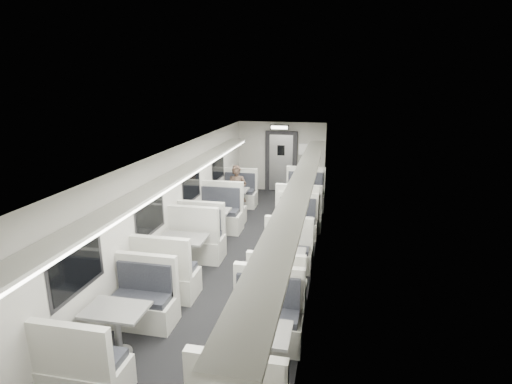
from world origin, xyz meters
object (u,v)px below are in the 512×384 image
at_px(passenger, 237,192).
at_px(booth_right_d, 256,355).
at_px(booth_right_c, 283,268).
at_px(booth_right_b, 294,234).
at_px(booth_left_c, 183,255).
at_px(booth_left_a, 233,201).
at_px(booth_left_d, 118,331).
at_px(booth_left_b, 209,226).
at_px(vestibule_door, 281,162).
at_px(booth_right_a, 302,204).
at_px(exit_sign, 280,127).

bearing_deg(passenger, booth_right_d, -78.38).
distance_m(booth_right_c, passenger, 4.02).
xyz_separation_m(booth_right_c, booth_right_d, (0.00, -2.56, 0.03)).
relative_size(booth_right_b, passenger, 1.34).
distance_m(booth_right_b, booth_right_d, 4.32).
bearing_deg(booth_left_c, booth_left_a, 90.00).
bearing_deg(booth_left_c, booth_left_d, -90.00).
height_order(booth_right_b, booth_right_d, booth_right_d).
relative_size(booth_left_c, booth_right_b, 1.12).
bearing_deg(booth_right_d, booth_left_d, 176.31).
relative_size(booth_left_b, booth_right_d, 1.10).
height_order(booth_left_c, booth_right_b, booth_left_c).
xyz_separation_m(booth_left_a, booth_left_b, (0.00, -2.20, 0.04)).
relative_size(booth_left_c, booth_right_d, 1.05).
bearing_deg(vestibule_door, booth_left_a, -109.63).
height_order(booth_right_a, exit_sign, exit_sign).
relative_size(booth_left_a, passenger, 1.43).
distance_m(booth_right_b, vestibule_door, 5.06).
bearing_deg(booth_left_a, booth_right_d, -72.72).
bearing_deg(booth_right_b, vestibule_door, 101.51).
bearing_deg(booth_right_a, vestibule_door, 109.73).
distance_m(booth_right_b, passenger, 2.58).
bearing_deg(booth_right_c, booth_left_b, 140.20).
distance_m(booth_right_d, passenger, 6.40).
distance_m(booth_left_a, exit_sign, 3.15).
distance_m(booth_left_a, vestibule_door, 3.05).
distance_m(booth_left_c, vestibule_door, 6.73).
relative_size(booth_left_a, booth_left_d, 1.04).
relative_size(booth_left_d, passenger, 1.37).
height_order(booth_left_d, passenger, passenger).
bearing_deg(booth_left_b, vestibule_door, 78.70).
relative_size(booth_right_a, passenger, 1.56).
distance_m(booth_right_b, booth_right_c, 1.76).
xyz_separation_m(booth_left_b, booth_right_d, (2.00, -4.23, -0.04)).
height_order(booth_right_a, booth_right_b, booth_right_a).
height_order(booth_right_a, passenger, passenger).
xyz_separation_m(booth_right_a, exit_sign, (-1.00, 2.30, 1.86)).
xyz_separation_m(booth_left_b, passenger, (0.21, 1.90, 0.33)).
xyz_separation_m(booth_left_a, passenger, (0.21, -0.30, 0.37)).
bearing_deg(vestibule_door, passenger, -104.36).
bearing_deg(booth_right_d, booth_right_a, 90.00).
bearing_deg(booth_left_d, booth_right_c, 50.57).
bearing_deg(booth_right_b, booth_left_d, -115.49).
relative_size(booth_left_d, vestibule_door, 0.99).
height_order(booth_left_a, booth_right_b, booth_left_a).
distance_m(booth_right_a, booth_right_d, 6.45).
bearing_deg(booth_left_c, exit_sign, 80.75).
xyz_separation_m(booth_left_d, booth_right_c, (2.00, 2.43, -0.02)).
bearing_deg(booth_left_a, booth_right_b, -46.48).
bearing_deg(vestibule_door, booth_right_c, -81.48).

